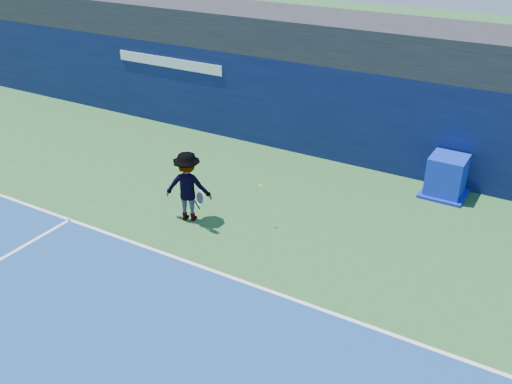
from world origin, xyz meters
TOP-DOWN VIEW (x-y plane):
  - ground at (0.00, 0.00)m, footprint 80.00×80.00m
  - baseline at (0.00, 3.00)m, footprint 24.00×0.10m
  - stadium_band at (0.00, 11.50)m, footprint 36.00×3.00m
  - back_wall_assembly at (-0.00, 10.50)m, footprint 36.00×1.03m
  - equipment_cart at (3.11, 9.46)m, footprint 1.23×1.23m
  - tennis_player at (-2.33, 4.68)m, footprint 1.46×1.08m
  - tennis_ball at (-0.55, 5.34)m, footprint 0.07×0.07m

SIDE VIEW (x-z plane):
  - ground at x=0.00m, z-range 0.00..0.00m
  - baseline at x=0.00m, z-range 0.01..0.01m
  - equipment_cart at x=3.11m, z-range -0.05..1.12m
  - tennis_player at x=-2.33m, z-range 0.00..1.89m
  - tennis_ball at x=-0.55m, z-range 1.10..1.17m
  - back_wall_assembly at x=0.00m, z-range 0.00..3.00m
  - stadium_band at x=0.00m, z-range 3.00..4.20m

